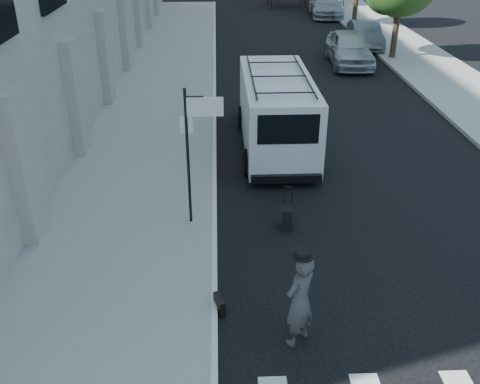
{
  "coord_description": "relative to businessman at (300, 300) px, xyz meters",
  "views": [
    {
      "loc": [
        -1.84,
        -8.59,
        7.22
      ],
      "look_at": [
        -1.37,
        2.56,
        1.3
      ],
      "focal_mm": 40.0,
      "sensor_mm": 36.0,
      "label": 1
    }
  ],
  "objects": [
    {
      "name": "ground",
      "position": [
        0.44,
        1.03,
        -0.96
      ],
      "size": [
        120.0,
        120.0,
        0.0
      ],
      "primitive_type": "plane",
      "color": "black",
      "rests_on": "ground"
    },
    {
      "name": "sidewalk_left",
      "position": [
        -3.81,
        17.03,
        -0.89
      ],
      "size": [
        4.5,
        48.0,
        0.15
      ],
      "primitive_type": "cube",
      "color": "gray",
      "rests_on": "ground"
    },
    {
      "name": "sidewalk_right",
      "position": [
        9.44,
        21.03,
        -0.89
      ],
      "size": [
        4.0,
        56.0,
        0.15
      ],
      "primitive_type": "cube",
      "color": "gray",
      "rests_on": "ground"
    },
    {
      "name": "sign_pole",
      "position": [
        -1.92,
        4.23,
        1.69
      ],
      "size": [
        1.03,
        0.07,
        3.5
      ],
      "color": "black",
      "rests_on": "sidewalk_left"
    },
    {
      "name": "businessman",
      "position": [
        0.0,
        0.0,
        0.0
      ],
      "size": [
        0.83,
        0.82,
        1.93
      ],
      "primitive_type": "imported",
      "rotation": [
        0.0,
        0.0,
        3.91
      ],
      "color": "#3B3B3E",
      "rests_on": "ground"
    },
    {
      "name": "briefcase",
      "position": [
        -1.46,
        0.9,
        -0.79
      ],
      "size": [
        0.25,
        0.46,
        0.34
      ],
      "primitive_type": "cube",
      "rotation": [
        0.0,
        0.0,
        0.32
      ],
      "color": "black",
      "rests_on": "ground"
    },
    {
      "name": "suitcase",
      "position": [
        0.29,
        4.03,
        -0.67
      ],
      "size": [
        0.3,
        0.43,
        1.11
      ],
      "rotation": [
        0.0,
        0.0,
        -0.13
      ],
      "color": "black",
      "rests_on": "ground"
    },
    {
      "name": "cargo_van",
      "position": [
        0.51,
        9.37,
        0.31
      ],
      "size": [
        2.36,
        6.61,
        2.47
      ],
      "rotation": [
        0.0,
        0.0,
        0.0
      ],
      "color": "silver",
      "rests_on": "ground"
    },
    {
      "name": "parked_car_a",
      "position": [
        5.44,
        20.11,
        -0.1
      ],
      "size": [
        2.28,
        5.15,
        1.72
      ],
      "primitive_type": "imported",
      "rotation": [
        0.0,
        0.0,
        -0.05
      ],
      "color": "#AFB1B8",
      "rests_on": "ground"
    },
    {
      "name": "parked_car_b",
      "position": [
        7.24,
        23.96,
        -0.23
      ],
      "size": [
        1.85,
        4.56,
        1.47
      ],
      "primitive_type": "imported",
      "rotation": [
        0.0,
        0.0,
        -0.07
      ],
      "color": "slate",
      "rests_on": "ground"
    },
    {
      "name": "parked_car_c",
      "position": [
        6.85,
        34.41,
        -0.16
      ],
      "size": [
        2.67,
        5.72,
        1.62
      ],
      "primitive_type": "imported",
      "rotation": [
        0.0,
        0.0,
        -0.07
      ],
      "color": "#A1A4A9",
      "rests_on": "ground"
    }
  ]
}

